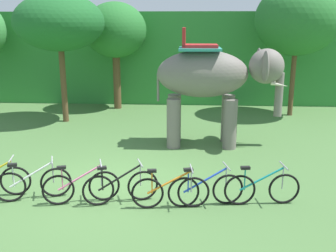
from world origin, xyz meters
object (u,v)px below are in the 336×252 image
object	(u,v)px
tree_center	(297,19)
bike_white	(33,183)
bike_orange	(170,192)
tree_right	(59,23)
bike_teal	(262,188)
tree_center_left	(115,31)
bike_black	(121,187)
elephant	(213,78)
bike_blue	(206,190)
bike_pink	(81,187)

from	to	relation	value
tree_center	bike_white	xyz separation A→B (m)	(-7.90, -8.89, -3.67)
bike_orange	tree_right	bearing A→B (deg)	122.14
bike_orange	bike_teal	distance (m)	2.04
tree_center_left	bike_orange	xyz separation A→B (m)	(3.03, -10.10, -3.18)
tree_center_left	bike_black	distance (m)	10.59
bike_black	tree_center_left	bearing A→B (deg)	100.90
bike_black	bike_white	bearing A→B (deg)	178.19
bike_black	elephant	bearing A→B (deg)	63.57
elephant	bike_blue	size ratio (longest dim) A/B	2.47
tree_right	bike_pink	distance (m)	8.57
bike_orange	bike_pink	bearing A→B (deg)	175.98
bike_blue	bike_white	bearing A→B (deg)	178.55
bike_white	bike_teal	world-z (taller)	same
bike_pink	bike_black	distance (m)	0.88
tree_right	bike_white	bearing A→B (deg)	-77.90
tree_right	bike_teal	bearing A→B (deg)	-46.93
tree_center_left	tree_center	world-z (taller)	tree_center
tree_right	bike_teal	size ratio (longest dim) A/B	2.96
elephant	bike_orange	distance (m)	5.13
elephant	bike_pink	bearing A→B (deg)	-124.48
bike_white	bike_blue	world-z (taller)	same
tree_center_left	bike_black	bearing A→B (deg)	-79.10
elephant	bike_blue	bearing A→B (deg)	-94.29
tree_center_left	tree_center	xyz separation A→B (m)	(7.79, -0.97, 0.48)
bike_black	bike_teal	xyz separation A→B (m)	(3.13, 0.11, 0.00)
bike_teal	bike_blue	bearing A→B (deg)	-173.29
tree_center	elephant	xyz separation A→B (m)	(-3.65, -4.47, -1.85)
bike_black	bike_teal	distance (m)	3.14
bike_white	tree_center	bearing A→B (deg)	48.35
bike_white	bike_pink	bearing A→B (deg)	-5.46
tree_right	tree_center	xyz separation A→B (m)	(9.45, 1.66, 0.13)
elephant	bike_teal	world-z (taller)	elephant
tree_center	bike_black	bearing A→B (deg)	-123.29
bike_orange	tree_center	bearing A→B (deg)	62.50
tree_right	bike_blue	world-z (taller)	tree_right
tree_center_left	elephant	world-z (taller)	tree_center_left
bike_black	tree_center	bearing A→B (deg)	56.71
tree_right	bike_pink	size ratio (longest dim) A/B	3.05
tree_center_left	elephant	bearing A→B (deg)	-52.70
bike_white	bike_teal	size ratio (longest dim) A/B	0.96
tree_center_left	bike_black	size ratio (longest dim) A/B	2.96
tree_right	bike_white	world-z (taller)	tree_right
tree_center	bike_teal	world-z (taller)	tree_center
tree_right	bike_pink	xyz separation A→B (m)	(2.69, -7.33, -3.53)
bike_white	bike_blue	size ratio (longest dim) A/B	0.97
bike_white	bike_pink	world-z (taller)	same
bike_pink	bike_blue	xyz separation A→B (m)	(2.77, 0.01, 0.00)
elephant	bike_orange	xyz separation A→B (m)	(-1.11, -4.67, -1.82)
tree_right	bike_teal	world-z (taller)	tree_right
elephant	bike_orange	bearing A→B (deg)	-103.36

